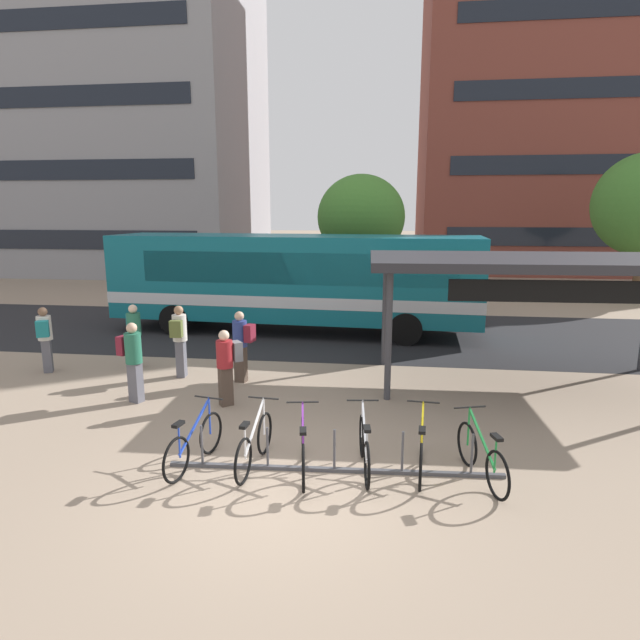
# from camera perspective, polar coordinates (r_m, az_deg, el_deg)

# --- Properties ---
(ground) EXTENTS (200.00, 200.00, 0.00)m
(ground) POSITION_cam_1_polar(r_m,az_deg,el_deg) (8.07, -4.58, -17.95)
(ground) COLOR gray
(bus_lane_asphalt) EXTENTS (80.00, 7.20, 0.01)m
(bus_lane_asphalt) POSITION_cam_1_polar(r_m,az_deg,el_deg) (17.52, 2.22, -1.38)
(bus_lane_asphalt) COLOR #232326
(bus_lane_asphalt) RESTS_ON ground
(city_bus) EXTENTS (12.15, 3.25, 3.20)m
(city_bus) POSITION_cam_1_polar(r_m,az_deg,el_deg) (17.42, -3.06, 4.46)
(city_bus) COLOR #0F6070
(city_bus) RESTS_ON ground
(bike_rack) EXTENTS (5.23, 0.35, 0.70)m
(bike_rack) POSITION_cam_1_polar(r_m,az_deg,el_deg) (8.50, 1.56, -15.57)
(bike_rack) COLOR #47474C
(bike_rack) RESTS_ON ground
(parked_bicycle_blue_0) EXTENTS (0.54, 1.70, 0.99)m
(parked_bicycle_blue_0) POSITION_cam_1_polar(r_m,az_deg,el_deg) (8.75, -13.45, -12.92)
(parked_bicycle_blue_0) COLOR black
(parked_bicycle_blue_0) RESTS_ON ground
(parked_bicycle_white_1) EXTENTS (0.52, 1.72, 0.99)m
(parked_bicycle_white_1) POSITION_cam_1_polar(r_m,az_deg,el_deg) (8.56, -7.12, -13.26)
(parked_bicycle_white_1) COLOR black
(parked_bicycle_white_1) RESTS_ON ground
(parked_bicycle_purple_2) EXTENTS (0.52, 1.71, 0.99)m
(parked_bicycle_purple_2) POSITION_cam_1_polar(r_m,az_deg,el_deg) (8.33, -1.85, -13.93)
(parked_bicycle_purple_2) COLOR black
(parked_bicycle_purple_2) RESTS_ON ground
(parked_bicycle_silver_3) EXTENTS (0.52, 1.72, 0.99)m
(parked_bicycle_silver_3) POSITION_cam_1_polar(r_m,az_deg,el_deg) (8.42, 4.83, -13.65)
(parked_bicycle_silver_3) COLOR black
(parked_bicycle_silver_3) RESTS_ON ground
(parked_bicycle_yellow_4) EXTENTS (0.52, 1.72, 0.99)m
(parked_bicycle_yellow_4) POSITION_cam_1_polar(r_m,az_deg,el_deg) (8.48, 10.93, -13.64)
(parked_bicycle_yellow_4) COLOR black
(parked_bicycle_yellow_4) RESTS_ON ground
(parked_bicycle_green_5) EXTENTS (0.65, 1.67, 0.99)m
(parked_bicycle_green_5) POSITION_cam_1_polar(r_m,az_deg,el_deg) (8.48, 17.10, -13.98)
(parked_bicycle_green_5) COLOR black
(parked_bicycle_green_5) RESTS_ON ground
(transit_shelter) EXTENTS (7.41, 3.74, 2.97)m
(transit_shelter) POSITION_cam_1_polar(r_m,az_deg,el_deg) (12.76, 22.18, 5.55)
(transit_shelter) COLOR #38383D
(transit_shelter) RESTS_ON ground
(commuter_grey_pack_0) EXTENTS (0.60, 0.56, 1.61)m
(commuter_grey_pack_0) POSITION_cam_1_polar(r_m,az_deg,el_deg) (11.04, -10.09, -4.53)
(commuter_grey_pack_0) COLOR #47382D
(commuter_grey_pack_0) RESTS_ON ground
(commuter_teal_pack_1) EXTENTS (0.51, 0.60, 1.66)m
(commuter_teal_pack_1) POSITION_cam_1_polar(r_m,az_deg,el_deg) (14.74, -27.66, -1.49)
(commuter_teal_pack_1) COLOR #565660
(commuter_teal_pack_1) RESTS_ON ground
(commuter_teal_pack_2) EXTENTS (0.56, 0.60, 1.66)m
(commuter_teal_pack_2) POSITION_cam_1_polar(r_m,az_deg,el_deg) (14.31, -19.50, -1.16)
(commuter_teal_pack_2) COLOR #565660
(commuter_teal_pack_2) RESTS_ON ground
(commuter_maroon_pack_3) EXTENTS (0.57, 0.41, 1.70)m
(commuter_maroon_pack_3) POSITION_cam_1_polar(r_m,az_deg,el_deg) (12.46, -8.52, -2.34)
(commuter_maroon_pack_3) COLOR #47382D
(commuter_maroon_pack_3) RESTS_ON ground
(commuter_olive_pack_4) EXTENTS (0.37, 0.54, 1.76)m
(commuter_olive_pack_4) POSITION_cam_1_polar(r_m,az_deg,el_deg) (13.12, -14.98, -1.73)
(commuter_olive_pack_4) COLOR #565660
(commuter_olive_pack_4) RESTS_ON ground
(commuter_maroon_pack_5) EXTENTS (0.59, 0.46, 1.72)m
(commuter_maroon_pack_5) POSITION_cam_1_polar(r_m,az_deg,el_deg) (11.73, -19.65, -3.76)
(commuter_maroon_pack_5) COLOR #565660
(commuter_maroon_pack_5) RESTS_ON ground
(street_tree_1) EXTENTS (3.51, 3.51, 5.42)m
(street_tree_1) POSITION_cam_1_polar(r_m,az_deg,el_deg) (21.59, 4.47, 11.03)
(street_tree_1) COLOR brown
(street_tree_1) RESTS_ON ground
(building_left_wing) EXTENTS (21.78, 13.02, 19.46)m
(building_left_wing) POSITION_cam_1_polar(r_m,az_deg,el_deg) (40.91, -23.70, 18.91)
(building_left_wing) COLOR gray
(building_left_wing) RESTS_ON ground
(building_right_wing) EXTENTS (23.17, 10.26, 24.65)m
(building_right_wing) POSITION_cam_1_polar(r_m,az_deg,el_deg) (41.24, 28.85, 22.08)
(building_right_wing) COLOR brown
(building_right_wing) RESTS_ON ground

